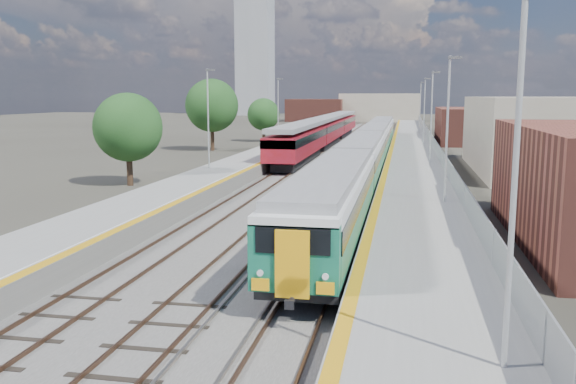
% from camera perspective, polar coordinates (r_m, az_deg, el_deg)
% --- Properties ---
extents(ground, '(320.00, 320.00, 0.00)m').
position_cam_1_polar(ground, '(60.93, 6.58, 2.81)').
color(ground, '#47443A').
rests_on(ground, ground).
extents(ballast_bed, '(10.50, 155.00, 0.06)m').
position_cam_1_polar(ballast_bed, '(63.60, 4.73, 3.13)').
color(ballast_bed, '#565451').
rests_on(ballast_bed, ground).
extents(tracks, '(8.96, 160.00, 0.17)m').
position_cam_1_polar(tracks, '(65.19, 5.41, 3.33)').
color(tracks, '#4C3323').
rests_on(tracks, ground).
extents(platform_right, '(4.70, 155.00, 8.52)m').
position_cam_1_polar(platform_right, '(63.19, 11.55, 3.40)').
color(platform_right, slate).
rests_on(platform_right, ground).
extents(platform_left, '(4.30, 155.00, 8.52)m').
position_cam_1_polar(platform_left, '(64.61, -1.28, 3.68)').
color(platform_left, slate).
rests_on(platform_left, ground).
extents(buildings, '(72.00, 185.50, 40.00)m').
position_cam_1_polar(buildings, '(150.77, 2.26, 10.61)').
color(buildings, brown).
rests_on(buildings, ground).
extents(green_train, '(2.67, 74.31, 2.93)m').
position_cam_1_polar(green_train, '(53.58, 7.65, 4.17)').
color(green_train, black).
rests_on(green_train, ground).
extents(red_train, '(2.94, 59.56, 3.71)m').
position_cam_1_polar(red_train, '(78.18, 3.52, 5.83)').
color(red_train, black).
rests_on(red_train, ground).
extents(tree_a, '(4.97, 4.97, 6.74)m').
position_cam_1_polar(tree_a, '(45.75, -14.74, 5.86)').
color(tree_a, '#382619').
rests_on(tree_a, ground).
extents(tree_b, '(6.26, 6.26, 8.49)m').
position_cam_1_polar(tree_b, '(73.22, -7.14, 8.03)').
color(tree_b, '#382619').
rests_on(tree_b, ground).
extents(tree_c, '(4.54, 4.54, 6.16)m').
position_cam_1_polar(tree_c, '(86.88, -2.31, 7.27)').
color(tree_c, '#382619').
rests_on(tree_c, ground).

